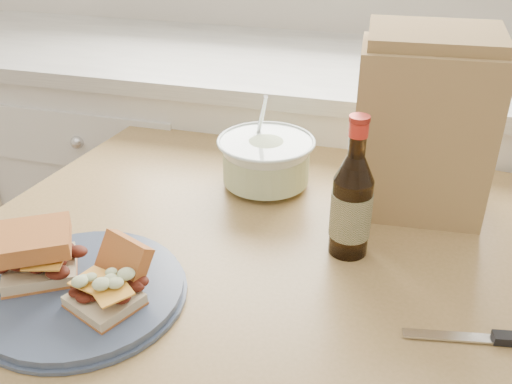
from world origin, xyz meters
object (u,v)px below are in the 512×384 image
(plate, at_px, (82,292))
(beer_bottle, at_px, (352,204))
(dining_table, at_px, (240,299))
(paper_bag, at_px, (421,132))
(coleslaw_bowl, at_px, (266,163))

(plate, bearing_deg, beer_bottle, 31.87)
(beer_bottle, bearing_deg, dining_table, 177.30)
(plate, distance_m, beer_bottle, 0.45)
(paper_bag, bearing_deg, plate, -142.95)
(plate, height_order, paper_bag, paper_bag)
(plate, height_order, coleslaw_bowl, coleslaw_bowl)
(coleslaw_bowl, relative_size, beer_bottle, 0.80)
(dining_table, distance_m, beer_bottle, 0.28)
(dining_table, bearing_deg, paper_bag, 45.67)
(plate, bearing_deg, paper_bag, 41.30)
(plate, xyz_separation_m, coleslaw_bowl, (0.18, 0.43, 0.04))
(dining_table, bearing_deg, plate, -126.97)
(coleslaw_bowl, bearing_deg, paper_bag, -1.44)
(plate, relative_size, paper_bag, 0.98)
(beer_bottle, height_order, paper_bag, paper_bag)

